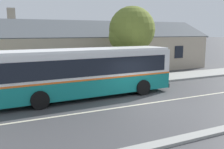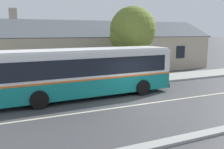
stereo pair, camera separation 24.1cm
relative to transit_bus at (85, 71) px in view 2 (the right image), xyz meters
name	(u,v)px [view 2 (the right image)]	position (x,y,z in m)	size (l,w,h in m)	color
ground_plane	(146,104)	(2.62, -2.90, -1.63)	(300.00, 300.00, 0.00)	#424244
sidewalk_far	(105,83)	(2.62, 3.10, -1.56)	(60.00, 3.00, 0.15)	#9E9E99
curb_near	(210,133)	(2.62, -7.65, -1.57)	(60.00, 0.50, 0.12)	#9E9E99
lane_divider_stripe	(146,104)	(2.62, -2.90, -1.63)	(60.00, 0.16, 0.01)	beige
community_building	(88,53)	(3.81, 10.54, 0.25)	(26.48, 8.10, 6.27)	tan
transit_bus	(85,71)	(0.00, 0.00, 0.00)	(11.41, 3.07, 3.02)	#147F7A
street_tree_primary	(131,31)	(5.34, 3.85, 2.49)	(3.88, 3.84, 6.17)	#4C3828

